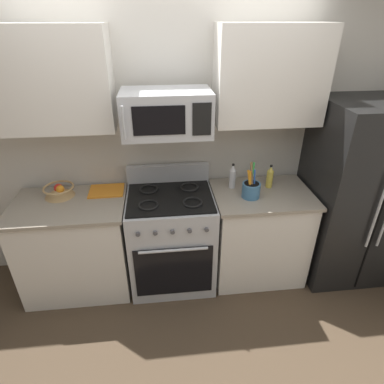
% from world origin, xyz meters
% --- Properties ---
extents(ground_plane, '(16.00, 16.00, 0.00)m').
position_xyz_m(ground_plane, '(0.00, 0.00, 0.00)').
color(ground_plane, '#473828').
extents(wall_back, '(8.00, 0.10, 2.60)m').
position_xyz_m(wall_back, '(0.00, 1.06, 1.30)').
color(wall_back, beige).
rests_on(wall_back, ground).
extents(counter_left, '(0.96, 0.65, 0.91)m').
position_xyz_m(counter_left, '(-0.87, 0.66, 0.46)').
color(counter_left, silver).
rests_on(counter_left, ground).
extents(range_oven, '(0.76, 0.69, 1.09)m').
position_xyz_m(range_oven, '(-0.00, 0.67, 0.47)').
color(range_oven, '#B2B5BA').
rests_on(range_oven, ground).
extents(counter_right, '(0.88, 0.65, 0.91)m').
position_xyz_m(counter_right, '(0.83, 0.66, 0.46)').
color(counter_right, silver).
rests_on(counter_right, ground).
extents(refrigerator, '(0.83, 0.76, 1.71)m').
position_xyz_m(refrigerator, '(1.71, 0.65, 0.85)').
color(refrigerator, black).
rests_on(refrigerator, ground).
extents(microwave, '(0.68, 0.44, 0.34)m').
position_xyz_m(microwave, '(-0.00, 0.69, 1.64)').
color(microwave, '#B2B5BA').
extents(upper_cabinets_left, '(0.95, 0.34, 0.76)m').
position_xyz_m(upper_cabinets_left, '(-0.87, 0.84, 1.87)').
color(upper_cabinets_left, silver).
extents(upper_cabinets_right, '(0.87, 0.34, 0.76)m').
position_xyz_m(upper_cabinets_right, '(0.84, 0.84, 1.87)').
color(upper_cabinets_right, silver).
extents(utensil_crock, '(0.16, 0.16, 0.32)m').
position_xyz_m(utensil_crock, '(0.70, 0.61, 0.99)').
color(utensil_crock, teal).
rests_on(utensil_crock, counter_right).
extents(fruit_basket, '(0.26, 0.26, 0.11)m').
position_xyz_m(fruit_basket, '(-0.96, 0.81, 0.96)').
color(fruit_basket, tan).
rests_on(fruit_basket, counter_left).
extents(cutting_board, '(0.31, 0.25, 0.02)m').
position_xyz_m(cutting_board, '(-0.56, 0.84, 0.92)').
color(cutting_board, orange).
rests_on(cutting_board, counter_left).
extents(bottle_oil, '(0.06, 0.06, 0.22)m').
position_xyz_m(bottle_oil, '(0.92, 0.77, 1.01)').
color(bottle_oil, gold).
rests_on(bottle_oil, counter_right).
extents(bottle_vinegar, '(0.06, 0.06, 0.23)m').
position_xyz_m(bottle_vinegar, '(0.58, 0.80, 1.02)').
color(bottle_vinegar, silver).
rests_on(bottle_vinegar, counter_right).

